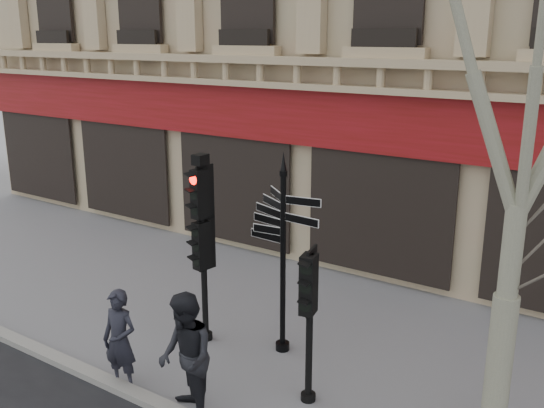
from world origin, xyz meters
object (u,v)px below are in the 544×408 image
at_px(pedestrian_a, 120,340).
at_px(pedestrian_b, 186,358).
at_px(traffic_signal_main, 202,226).
at_px(plane_tree, 540,5).
at_px(traffic_signal_secondary, 310,300).
at_px(fingerpost, 283,221).

bearing_deg(pedestrian_a, pedestrian_b, -7.73).
relative_size(traffic_signal_main, plane_tree, 0.42).
distance_m(plane_tree, pedestrian_b, 6.43).
xyz_separation_m(traffic_signal_main, pedestrian_a, (-0.06, -1.96, -1.36)).
height_order(plane_tree, pedestrian_a, plane_tree).
height_order(traffic_signal_secondary, pedestrian_a, traffic_signal_secondary).
xyz_separation_m(traffic_signal_secondary, plane_tree, (2.56, 0.71, 4.06)).
distance_m(pedestrian_a, pedestrian_b, 1.37).
distance_m(fingerpost, traffic_signal_main, 1.47).
bearing_deg(pedestrian_a, fingerpost, 51.43).
bearing_deg(pedestrian_a, plane_tree, 13.95).
distance_m(fingerpost, traffic_signal_secondary, 1.75).
relative_size(fingerpost, traffic_signal_secondary, 1.50).
bearing_deg(traffic_signal_secondary, pedestrian_b, -145.11).
relative_size(traffic_signal_secondary, pedestrian_a, 1.44).
bearing_deg(traffic_signal_main, fingerpost, 26.39).
height_order(fingerpost, pedestrian_b, fingerpost).
distance_m(fingerpost, pedestrian_b, 2.82).
bearing_deg(plane_tree, pedestrian_a, -158.26).
bearing_deg(traffic_signal_secondary, plane_tree, 3.31).
height_order(traffic_signal_secondary, plane_tree, plane_tree).
bearing_deg(traffic_signal_secondary, traffic_signal_main, 154.09).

